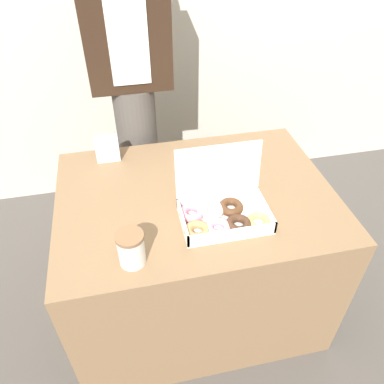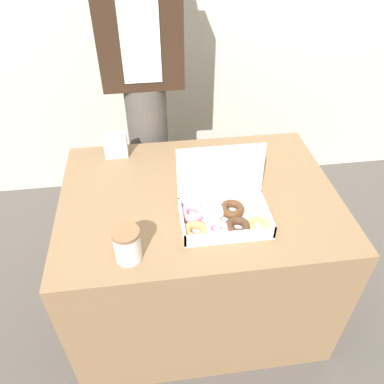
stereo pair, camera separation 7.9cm
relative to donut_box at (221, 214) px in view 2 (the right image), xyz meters
The scene contains 6 objects.
ground_plane 0.79m from the donut_box, 108.46° to the left, with size 14.00×14.00×0.00m, color #4C4742.
table 0.44m from the donut_box, 108.46° to the left, with size 1.11×0.81×0.73m.
donut_box is the anchor object (origin of this frame).
coffee_cup 0.36m from the donut_box, 158.94° to the right, with size 0.09×0.09×0.12m.
napkin_holder 0.62m from the donut_box, 128.55° to the left, with size 0.10×0.06×0.11m.
person_customer 0.80m from the donut_box, 108.26° to the left, with size 0.37×0.22×1.79m.
Camera 2 is at (-0.18, -1.13, 1.71)m, focal length 35.00 mm.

